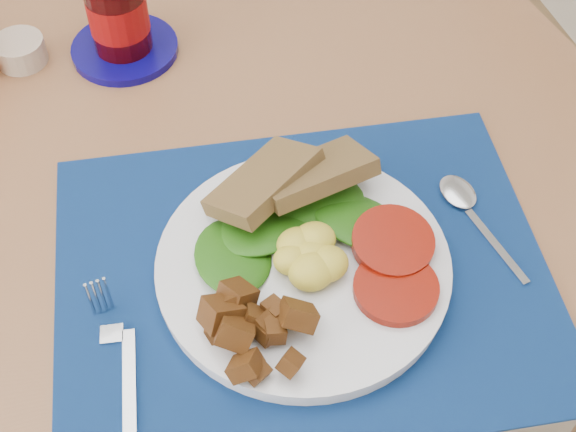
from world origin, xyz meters
The scene contains 7 objects.
table centered at (0.00, 0.20, 0.67)m, with size 1.40×0.90×0.75m.
placemat centered at (0.21, -0.03, 0.75)m, with size 0.52×0.40×0.00m, color black.
breakfast_plate centered at (0.21, -0.04, 0.77)m, with size 0.30×0.30×0.07m.
fork centered at (0.01, -0.05, 0.76)m, with size 0.05×0.18×0.00m.
spoon centered at (0.42, -0.03, 0.76)m, with size 0.04×0.16×0.00m.
ramekin centered at (0.01, 0.43, 0.77)m, with size 0.07×0.07×0.03m, color tan.
jam_on_saucer centered at (0.14, 0.39, 0.81)m, with size 0.14×0.14×0.13m.
Camera 1 is at (0.01, -0.47, 1.45)m, focal length 50.00 mm.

